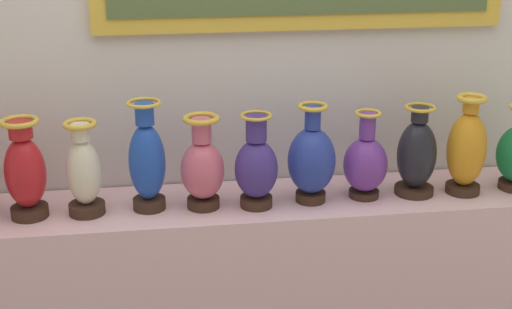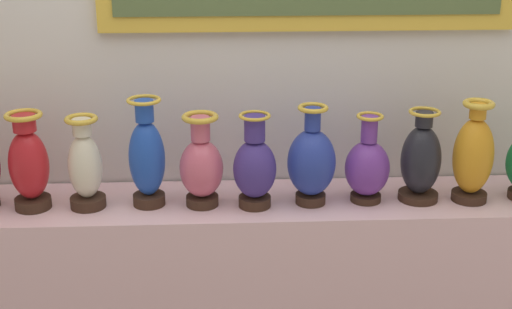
{
  "view_description": "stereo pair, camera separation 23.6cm",
  "coord_description": "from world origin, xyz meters",
  "px_view_note": "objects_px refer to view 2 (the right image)",
  "views": [
    {
      "loc": [
        -0.36,
        -2.45,
        1.93
      ],
      "look_at": [
        0.0,
        0.0,
        1.04
      ],
      "focal_mm": 50.2,
      "sensor_mm": 36.0,
      "label": 1
    },
    {
      "loc": [
        -0.12,
        -2.48,
        1.93
      ],
      "look_at": [
        0.0,
        0.0,
        1.04
      ],
      "focal_mm": 50.2,
      "sensor_mm": 36.0,
      "label": 2
    }
  ],
  "objects_px": {
    "vase_crimson": "(29,164)",
    "vase_cobalt": "(311,162)",
    "vase_ivory": "(85,167)",
    "vase_sapphire": "(147,158)",
    "vase_indigo": "(255,167)",
    "vase_violet": "(367,167)",
    "vase_amber": "(473,156)",
    "vase_onyx": "(421,161)",
    "vase_rose": "(201,166)"
  },
  "relations": [
    {
      "from": "vase_crimson",
      "to": "vase_onyx",
      "type": "bearing_deg",
      "value": 0.26
    },
    {
      "from": "vase_ivory",
      "to": "vase_rose",
      "type": "relative_size",
      "value": 0.99
    },
    {
      "from": "vase_indigo",
      "to": "vase_onyx",
      "type": "bearing_deg",
      "value": 2.88
    },
    {
      "from": "vase_indigo",
      "to": "vase_violet",
      "type": "height_order",
      "value": "vase_indigo"
    },
    {
      "from": "vase_crimson",
      "to": "vase_amber",
      "type": "relative_size",
      "value": 0.94
    },
    {
      "from": "vase_ivory",
      "to": "vase_violet",
      "type": "bearing_deg",
      "value": 0.28
    },
    {
      "from": "vase_ivory",
      "to": "vase_crimson",
      "type": "bearing_deg",
      "value": 179.92
    },
    {
      "from": "vase_sapphire",
      "to": "vase_onyx",
      "type": "bearing_deg",
      "value": -0.2
    },
    {
      "from": "vase_crimson",
      "to": "vase_indigo",
      "type": "relative_size",
      "value": 1.03
    },
    {
      "from": "vase_indigo",
      "to": "vase_violet",
      "type": "distance_m",
      "value": 0.42
    },
    {
      "from": "vase_indigo",
      "to": "vase_ivory",
      "type": "bearing_deg",
      "value": 177.74
    },
    {
      "from": "vase_violet",
      "to": "vase_onyx",
      "type": "height_order",
      "value": "vase_onyx"
    },
    {
      "from": "vase_sapphire",
      "to": "vase_violet",
      "type": "distance_m",
      "value": 0.81
    },
    {
      "from": "vase_rose",
      "to": "vase_amber",
      "type": "bearing_deg",
      "value": -0.33
    },
    {
      "from": "vase_ivory",
      "to": "vase_amber",
      "type": "bearing_deg",
      "value": -0.4
    },
    {
      "from": "vase_cobalt",
      "to": "vase_onyx",
      "type": "bearing_deg",
      "value": 1.77
    },
    {
      "from": "vase_onyx",
      "to": "vase_rose",
      "type": "bearing_deg",
      "value": -179.22
    },
    {
      "from": "vase_crimson",
      "to": "vase_ivory",
      "type": "distance_m",
      "value": 0.2
    },
    {
      "from": "vase_indigo",
      "to": "vase_amber",
      "type": "relative_size",
      "value": 0.91
    },
    {
      "from": "vase_crimson",
      "to": "vase_amber",
      "type": "xyz_separation_m",
      "value": [
        1.62,
        -0.01,
        0.01
      ]
    },
    {
      "from": "vase_crimson",
      "to": "vase_ivory",
      "type": "height_order",
      "value": "vase_crimson"
    },
    {
      "from": "vase_onyx",
      "to": "vase_indigo",
      "type": "bearing_deg",
      "value": -177.12
    },
    {
      "from": "vase_ivory",
      "to": "vase_indigo",
      "type": "xyz_separation_m",
      "value": [
        0.61,
        -0.02,
        -0.0
      ]
    },
    {
      "from": "vase_indigo",
      "to": "vase_amber",
      "type": "height_order",
      "value": "vase_amber"
    },
    {
      "from": "vase_ivory",
      "to": "vase_indigo",
      "type": "relative_size",
      "value": 0.98
    },
    {
      "from": "vase_rose",
      "to": "vase_amber",
      "type": "distance_m",
      "value": 1.0
    },
    {
      "from": "vase_cobalt",
      "to": "vase_onyx",
      "type": "height_order",
      "value": "vase_cobalt"
    },
    {
      "from": "vase_sapphire",
      "to": "vase_violet",
      "type": "xyz_separation_m",
      "value": [
        0.81,
        -0.01,
        -0.05
      ]
    },
    {
      "from": "vase_crimson",
      "to": "vase_cobalt",
      "type": "bearing_deg",
      "value": -0.34
    },
    {
      "from": "vase_ivory",
      "to": "vase_sapphire",
      "type": "bearing_deg",
      "value": 2.67
    },
    {
      "from": "vase_onyx",
      "to": "vase_amber",
      "type": "distance_m",
      "value": 0.19
    },
    {
      "from": "vase_sapphire",
      "to": "vase_violet",
      "type": "bearing_deg",
      "value": -0.38
    },
    {
      "from": "vase_sapphire",
      "to": "vase_cobalt",
      "type": "xyz_separation_m",
      "value": [
        0.6,
        -0.02,
        -0.02
      ]
    },
    {
      "from": "vase_crimson",
      "to": "vase_rose",
      "type": "height_order",
      "value": "vase_crimson"
    },
    {
      "from": "vase_violet",
      "to": "vase_amber",
      "type": "xyz_separation_m",
      "value": [
        0.39,
        -0.02,
        0.04
      ]
    },
    {
      "from": "vase_crimson",
      "to": "vase_ivory",
      "type": "relative_size",
      "value": 1.05
    },
    {
      "from": "vase_crimson",
      "to": "vase_cobalt",
      "type": "relative_size",
      "value": 0.97
    },
    {
      "from": "vase_onyx",
      "to": "vase_sapphire",
      "type": "bearing_deg",
      "value": 179.8
    },
    {
      "from": "vase_violet",
      "to": "vase_amber",
      "type": "relative_size",
      "value": 0.87
    },
    {
      "from": "vase_rose",
      "to": "vase_cobalt",
      "type": "bearing_deg",
      "value": -0.23
    },
    {
      "from": "vase_rose",
      "to": "vase_indigo",
      "type": "xyz_separation_m",
      "value": [
        0.19,
        -0.02,
        -0.0
      ]
    },
    {
      "from": "vase_ivory",
      "to": "vase_sapphire",
      "type": "distance_m",
      "value": 0.22
    },
    {
      "from": "vase_ivory",
      "to": "vase_violet",
      "type": "distance_m",
      "value": 1.03
    },
    {
      "from": "vase_crimson",
      "to": "vase_violet",
      "type": "bearing_deg",
      "value": 0.22
    },
    {
      "from": "vase_crimson",
      "to": "vase_ivory",
      "type": "xyz_separation_m",
      "value": [
        0.2,
        -0.0,
        -0.01
      ]
    },
    {
      "from": "vase_ivory",
      "to": "vase_rose",
      "type": "distance_m",
      "value": 0.42
    },
    {
      "from": "vase_onyx",
      "to": "vase_violet",
      "type": "bearing_deg",
      "value": -179.48
    },
    {
      "from": "vase_violet",
      "to": "vase_amber",
      "type": "bearing_deg",
      "value": -2.21
    },
    {
      "from": "vase_crimson",
      "to": "vase_amber",
      "type": "bearing_deg",
      "value": -0.36
    },
    {
      "from": "vase_cobalt",
      "to": "vase_violet",
      "type": "bearing_deg",
      "value": 2.96
    }
  ]
}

